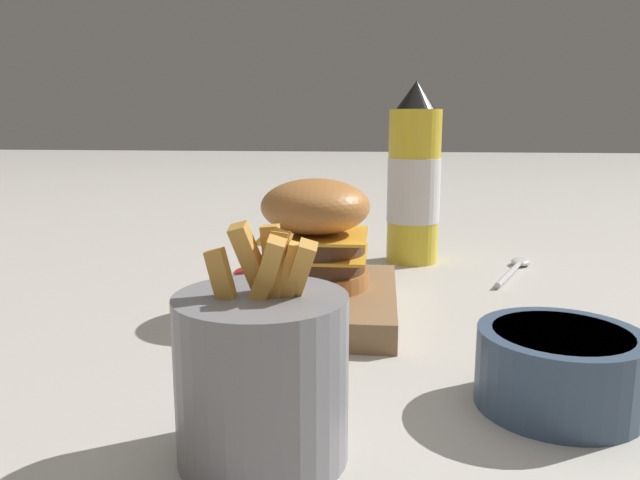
{
  "coord_description": "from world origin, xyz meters",
  "views": [
    {
      "loc": [
        0.63,
        0.07,
        0.2
      ],
      "look_at": [
        0.02,
        0.01,
        0.08
      ],
      "focal_mm": 35.0,
      "sensor_mm": 36.0,
      "label": 1
    }
  ],
  "objects_px": {
    "ketchup_bottle": "(414,182)",
    "spoon": "(516,266)",
    "burger": "(313,232)",
    "side_bowl": "(559,367)",
    "fries_basket": "(264,373)",
    "serving_board": "(320,301)"
  },
  "relations": [
    {
      "from": "serving_board",
      "to": "side_bowl",
      "type": "distance_m",
      "value": 0.27
    },
    {
      "from": "burger",
      "to": "ketchup_bottle",
      "type": "height_order",
      "value": "ketchup_bottle"
    },
    {
      "from": "ketchup_bottle",
      "to": "side_bowl",
      "type": "relative_size",
      "value": 2.18
    },
    {
      "from": "ketchup_bottle",
      "to": "side_bowl",
      "type": "xyz_separation_m",
      "value": [
        0.44,
        0.08,
        -0.08
      ]
    },
    {
      "from": "fries_basket",
      "to": "spoon",
      "type": "bearing_deg",
      "value": 153.35
    },
    {
      "from": "ketchup_bottle",
      "to": "spoon",
      "type": "relative_size",
      "value": 1.62
    },
    {
      "from": "serving_board",
      "to": "side_bowl",
      "type": "bearing_deg",
      "value": 44.32
    },
    {
      "from": "fries_basket",
      "to": "side_bowl",
      "type": "distance_m",
      "value": 0.21
    },
    {
      "from": "burger",
      "to": "side_bowl",
      "type": "relative_size",
      "value": 0.98
    },
    {
      "from": "ketchup_bottle",
      "to": "spoon",
      "type": "distance_m",
      "value": 0.18
    },
    {
      "from": "serving_board",
      "to": "fries_basket",
      "type": "xyz_separation_m",
      "value": [
        0.27,
        -0.0,
        0.04
      ]
    },
    {
      "from": "serving_board",
      "to": "spoon",
      "type": "bearing_deg",
      "value": 131.43
    },
    {
      "from": "burger",
      "to": "fries_basket",
      "type": "bearing_deg",
      "value": 0.74
    },
    {
      "from": "serving_board",
      "to": "burger",
      "type": "xyz_separation_m",
      "value": [
        -0.01,
        -0.01,
        0.07
      ]
    },
    {
      "from": "fries_basket",
      "to": "side_bowl",
      "type": "xyz_separation_m",
      "value": [
        -0.08,
        0.19,
        -0.02
      ]
    },
    {
      "from": "side_bowl",
      "to": "spoon",
      "type": "relative_size",
      "value": 0.75
    },
    {
      "from": "serving_board",
      "to": "ketchup_bottle",
      "type": "xyz_separation_m",
      "value": [
        -0.25,
        0.1,
        0.1
      ]
    },
    {
      "from": "burger",
      "to": "spoon",
      "type": "height_order",
      "value": "burger"
    },
    {
      "from": "spoon",
      "to": "fries_basket",
      "type": "bearing_deg",
      "value": 176.0
    },
    {
      "from": "burger",
      "to": "side_bowl",
      "type": "bearing_deg",
      "value": 43.97
    },
    {
      "from": "serving_board",
      "to": "fries_basket",
      "type": "relative_size",
      "value": 1.53
    },
    {
      "from": "side_bowl",
      "to": "fries_basket",
      "type": "bearing_deg",
      "value": -66.01
    }
  ]
}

